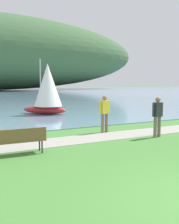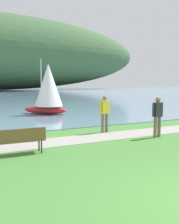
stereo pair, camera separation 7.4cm
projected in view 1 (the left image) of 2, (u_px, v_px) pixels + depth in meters
name	position (u px, v px, depth m)	size (l,w,h in m)	color
shoreline_path	(83.00, 139.00, 10.77)	(60.00, 1.50, 0.01)	#A39E93
park_bench_near_camera	(18.00, 139.00, 8.37)	(1.81, 0.54, 0.88)	brown
person_at_shoreline	(105.00, 111.00, 12.10)	(0.60, 0.29, 1.71)	#72604C
person_on_the_grass	(158.00, 114.00, 11.08)	(0.61, 0.26, 1.71)	#72604C
sailboat_toward_hillside	(47.00, 88.00, 18.49)	(3.13, 3.11, 3.90)	#B22323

